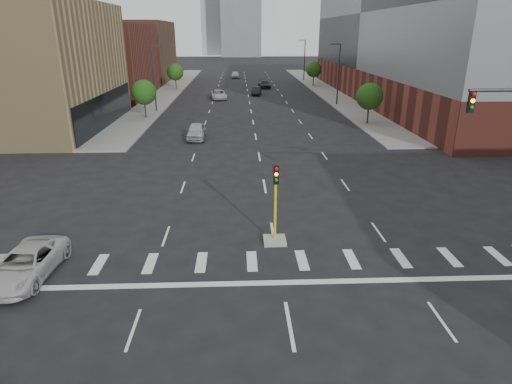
{
  "coord_description": "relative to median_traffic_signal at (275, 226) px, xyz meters",
  "views": [
    {
      "loc": [
        -1.88,
        -11.63,
        10.64
      ],
      "look_at": [
        -0.97,
        10.1,
        2.5
      ],
      "focal_mm": 30.0,
      "sensor_mm": 36.0,
      "label": 1
    }
  ],
  "objects": [
    {
      "name": "sidewalk_left_far",
      "position": [
        -15.0,
        65.03,
        -0.9
      ],
      "size": [
        5.0,
        92.0,
        0.15
      ],
      "primitive_type": "cube",
      "color": "gray",
      "rests_on": "ground"
    },
    {
      "name": "median_traffic_signal",
      "position": [
        0.0,
        0.0,
        0.0
      ],
      "size": [
        1.2,
        1.2,
        4.4
      ],
      "color": "#999993",
      "rests_on": "ground"
    },
    {
      "name": "parked_minivan",
      "position": [
        -11.7,
        -2.97,
        -0.28
      ],
      "size": [
        2.59,
        5.11,
        1.38
      ],
      "primitive_type": "imported",
      "rotation": [
        0.0,
        0.0,
        -0.06
      ],
      "color": "#BABABA",
      "rests_on": "ground"
    },
    {
      "name": "car_near_left",
      "position": [
        -6.35,
        24.27,
        -0.16
      ],
      "size": [
        1.97,
        4.8,
        1.63
      ],
      "primitive_type": "imported",
      "rotation": [
        0.0,
        0.0,
        0.01
      ],
      "color": "#B8B9BD",
      "rests_on": "ground"
    },
    {
      "name": "car_far_left",
      "position": [
        -5.16,
        53.19,
        -0.22
      ],
      "size": [
        3.14,
        5.7,
        1.51
      ],
      "primitive_type": "imported",
      "rotation": [
        0.0,
        0.0,
        0.12
      ],
      "color": "#B8B8B8",
      "rests_on": "ground"
    },
    {
      "name": "streetlight_left",
      "position": [
        -13.41,
        41.03,
        4.04
      ],
      "size": [
        1.6,
        0.22,
        9.07
      ],
      "color": "#2D2D30",
      "rests_on": "ground"
    },
    {
      "name": "tower_mid",
      "position": [
        0.0,
        191.03,
        21.03
      ],
      "size": [
        18.0,
        18.0,
        44.0
      ],
      "primitive_type": "cube",
      "color": "slate",
      "rests_on": "ground"
    },
    {
      "name": "tree_left_near",
      "position": [
        -14.0,
        36.03,
        2.42
      ],
      "size": [
        3.2,
        3.2,
        4.85
      ],
      "color": "#382619",
      "rests_on": "ground"
    },
    {
      "name": "building_left_far_b",
      "position": [
        -27.5,
        83.03,
        5.53
      ],
      "size": [
        20.0,
        24.0,
        13.0
      ],
      "primitive_type": "cube",
      "color": "brown",
      "rests_on": "ground"
    },
    {
      "name": "sidewalk_right_far",
      "position": [
        15.0,
        65.03,
        -0.9
      ],
      "size": [
        5.0,
        92.0,
        0.15
      ],
      "primitive_type": "cube",
      "color": "gray",
      "rests_on": "ground"
    },
    {
      "name": "building_right_main",
      "position": [
        29.5,
        51.03,
        10.03
      ],
      "size": [
        24.0,
        70.0,
        22.0
      ],
      "color": "brown",
      "rests_on": "ground"
    },
    {
      "name": "building_left_mid",
      "position": [
        -27.5,
        31.03,
        6.03
      ],
      "size": [
        20.0,
        24.0,
        14.0
      ],
      "primitive_type": "cube",
      "color": "tan",
      "rests_on": "ground"
    },
    {
      "name": "car_deep_right",
      "position": [
        3.55,
        68.11,
        -0.23
      ],
      "size": [
        2.49,
        5.27,
        1.49
      ],
      "primitive_type": "imported",
      "rotation": [
        0.0,
        0.0,
        0.08
      ],
      "color": "black",
      "rests_on": "ground"
    },
    {
      "name": "ground",
      "position": [
        0.0,
        -8.97,
        -0.97
      ],
      "size": [
        400.0,
        400.0,
        0.0
      ],
      "primitive_type": "plane",
      "color": "black",
      "rests_on": "ground"
    },
    {
      "name": "tree_left_far",
      "position": [
        -14.0,
        66.03,
        2.42
      ],
      "size": [
        3.2,
        3.2,
        4.85
      ],
      "color": "#382619",
      "rests_on": "ground"
    },
    {
      "name": "streetlight_right_a",
      "position": [
        13.41,
        46.03,
        4.04
      ],
      "size": [
        1.6,
        0.22,
        9.07
      ],
      "color": "#2D2D30",
      "rests_on": "ground"
    },
    {
      "name": "tree_right_far",
      "position": [
        14.0,
        71.03,
        2.42
      ],
      "size": [
        3.2,
        3.2,
        4.85
      ],
      "color": "#382619",
      "rests_on": "ground"
    },
    {
      "name": "car_mid_right",
      "position": [
        1.5,
        57.95,
        -0.27
      ],
      "size": [
        2.0,
        4.44,
        1.41
      ],
      "primitive_type": "imported",
      "rotation": [
        0.0,
        0.0,
        -0.12
      ],
      "color": "black",
      "rests_on": "ground"
    },
    {
      "name": "streetlight_right_b",
      "position": [
        13.41,
        81.03,
        4.04
      ],
      "size": [
        1.6,
        0.22,
        9.07
      ],
      "color": "#2D2D30",
      "rests_on": "ground"
    },
    {
      "name": "building_left_far_a",
      "position": [
        -27.5,
        57.03,
        5.03
      ],
      "size": [
        20.0,
        22.0,
        12.0
      ],
      "primitive_type": "cube",
      "color": "brown",
      "rests_on": "ground"
    },
    {
      "name": "car_distant",
      "position": [
        -2.46,
        88.86,
        -0.17
      ],
      "size": [
        2.07,
        4.79,
        1.61
      ],
      "primitive_type": "imported",
      "rotation": [
        0.0,
        0.0,
        0.03
      ],
      "color": "silver",
      "rests_on": "ground"
    },
    {
      "name": "tree_right_near",
      "position": [
        14.0,
        31.03,
        2.42
      ],
      "size": [
        3.2,
        3.2,
        4.85
      ],
      "color": "#382619",
      "rests_on": "ground"
    }
  ]
}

